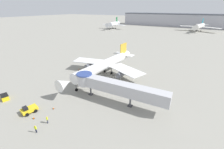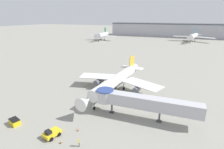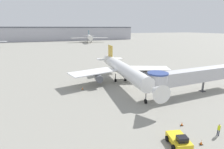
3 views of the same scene
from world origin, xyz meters
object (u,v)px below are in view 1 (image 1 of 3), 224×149
object	(u,v)px
jet_bridge	(113,86)
background_jet_teal_tail	(199,26)
service_container_yellow	(5,97)
traffic_cone_near_nose	(53,108)
traffic_cone_port_wing	(79,69)
main_airplane	(104,65)
pushback_tug_yellow	(29,109)
traffic_cone_apron_front	(33,118)
background_jet_green_tail	(113,24)
ground_crew_marshaller	(47,119)
ground_crew_wing_walker	(36,128)

from	to	relation	value
jet_bridge	background_jet_teal_tail	world-z (taller)	background_jet_teal_tail
jet_bridge	service_container_yellow	distance (m)	27.94
traffic_cone_near_nose	traffic_cone_port_wing	size ratio (longest dim) A/B	0.92
main_airplane	jet_bridge	world-z (taller)	main_airplane
pushback_tug_yellow	traffic_cone_apron_front	xyz separation A→B (m)	(2.81, -0.89, -0.45)
main_airplane	background_jet_green_tail	world-z (taller)	background_jet_green_tail
background_jet_teal_tail	background_jet_green_tail	distance (m)	85.42
main_airplane	traffic_cone_port_wing	distance (m)	11.58
ground_crew_marshaller	jet_bridge	bearing A→B (deg)	114.46
traffic_cone_port_wing	ground_crew_wing_walker	bearing A→B (deg)	-63.13
service_container_yellow	background_jet_green_tail	xyz separation A→B (m)	(-44.61, 134.99, 4.58)
main_airplane	background_jet_teal_tail	xyz separation A→B (m)	(23.44, 133.33, 1.32)
traffic_cone_near_nose	ground_crew_marshaller	size ratio (longest dim) A/B	0.36
ground_crew_marshaller	background_jet_green_tail	bearing A→B (deg)	167.65
main_airplane	pushback_tug_yellow	xyz separation A→B (m)	(-3.78, -25.28, -3.05)
ground_crew_marshaller	background_jet_green_tail	size ratio (longest dim) A/B	0.06
traffic_cone_near_nose	ground_crew_marshaller	xyz separation A→B (m)	(2.83, -3.78, 0.72)
service_container_yellow	traffic_cone_apron_front	bearing A→B (deg)	-4.11
main_airplane	background_jet_green_tail	xyz separation A→B (m)	(-58.67, 109.76, 1.43)
pushback_tug_yellow	service_container_yellow	distance (m)	10.27
main_airplane	service_container_yellow	world-z (taller)	main_airplane
pushback_tug_yellow	ground_crew_marshaller	world-z (taller)	ground_crew_marshaller
traffic_cone_port_wing	background_jet_teal_tail	xyz separation A→B (m)	(34.47, 133.91, 4.80)
service_container_yellow	traffic_cone_near_nose	bearing A→B (deg)	13.99
pushback_tug_yellow	background_jet_green_tail	world-z (taller)	background_jet_green_tail
jet_bridge	service_container_yellow	size ratio (longest dim) A/B	8.12
service_container_yellow	ground_crew_marshaller	distance (m)	16.80
service_container_yellow	ground_crew_wing_walker	size ratio (longest dim) A/B	1.65
pushback_tug_yellow	traffic_cone_apron_front	size ratio (longest dim) A/B	5.67
ground_crew_wing_walker	background_jet_teal_tail	size ratio (longest dim) A/B	0.05
main_airplane	traffic_cone_near_nose	xyz separation A→B (m)	(-0.09, -21.75, -3.51)
traffic_cone_apron_front	ground_crew_marshaller	size ratio (longest dim) A/B	0.36
pushback_tug_yellow	jet_bridge	bearing A→B (deg)	56.87
service_container_yellow	traffic_cone_near_nose	xyz separation A→B (m)	(13.96, 3.48, -0.35)
service_container_yellow	traffic_cone_port_wing	distance (m)	24.84
main_airplane	traffic_cone_apron_front	size ratio (longest dim) A/B	52.27
traffic_cone_near_nose	ground_crew_wing_walker	distance (m)	7.30
service_container_yellow	traffic_cone_port_wing	world-z (taller)	service_container_yellow
traffic_cone_port_wing	background_jet_teal_tail	distance (m)	138.36
traffic_cone_port_wing	background_jet_green_tail	bearing A→B (deg)	113.35
ground_crew_wing_walker	background_jet_teal_tail	distance (m)	162.98
service_container_yellow	traffic_cone_port_wing	xyz separation A→B (m)	(3.03, 24.65, -0.33)
traffic_cone_port_wing	traffic_cone_near_nose	bearing A→B (deg)	-62.68
background_jet_teal_tail	background_jet_green_tail	bearing A→B (deg)	-153.85
traffic_cone_port_wing	ground_crew_marshaller	distance (m)	28.51
jet_bridge	traffic_cone_port_wing	bearing A→B (deg)	149.52
main_airplane	ground_crew_marshaller	world-z (taller)	main_airplane
service_container_yellow	ground_crew_wing_walker	distance (m)	17.36
main_airplane	traffic_cone_near_nose	size ratio (longest dim) A/B	53.33
traffic_cone_port_wing	traffic_cone_apron_front	distance (m)	27.50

